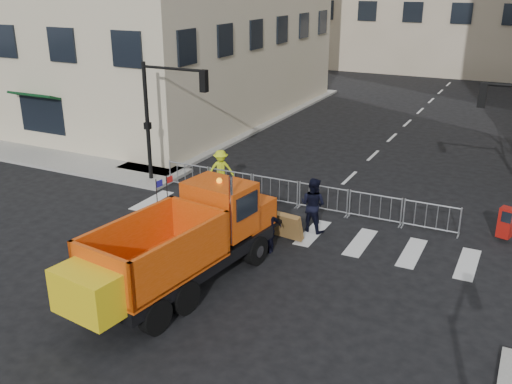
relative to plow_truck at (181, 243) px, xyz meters
The scene contains 10 objects.
ground 2.02m from the plow_truck, ahead, with size 120.00×120.00×0.00m, color black.
sidewalk_back 8.69m from the plow_truck, 81.00° to the left, with size 64.00×5.00×0.15m, color gray.
traffic_light_left 10.07m from the plow_truck, 131.73° to the left, with size 0.18×0.18×5.40m, color black.
crowd_barriers 7.65m from the plow_truck, 85.53° to the left, with size 12.60×0.60×1.10m, color #9EA0A5, non-canonical shape.
plow_truck is the anchor object (origin of this frame).
cop_a 3.52m from the plow_truck, 70.61° to the left, with size 0.67×0.44×1.83m, color black.
cop_b 6.00m from the plow_truck, 71.11° to the left, with size 0.99×0.77×2.04m, color black.
cop_c 3.65m from the plow_truck, 69.45° to the left, with size 0.98×0.41×1.67m, color black.
worker 8.27m from the plow_truck, 111.83° to the left, with size 1.12×0.65×1.74m, color #C7D919.
newspaper_box 11.49m from the plow_truck, 43.46° to the left, with size 0.45×0.40×1.10m, color #9B110B.
Camera 1 is at (7.34, -12.39, 8.73)m, focal length 40.00 mm.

